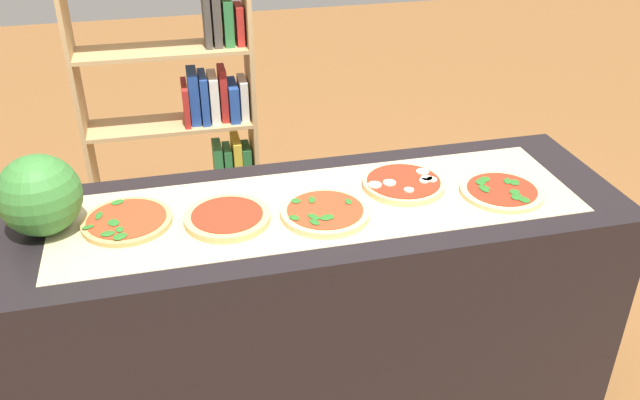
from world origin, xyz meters
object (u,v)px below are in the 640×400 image
pizza_mozzarella_3 (403,184)px  bookshelf (196,134)px  pizza_spinach_0 (126,221)px  watermelon (39,195)px  pizza_spinach_4 (502,191)px  pizza_spinach_2 (325,212)px  pizza_plain_1 (227,217)px

pizza_mozzarella_3 → bookshelf: bookshelf is taller
pizza_spinach_0 → watermelon: size_ratio=1.12×
pizza_spinach_4 → bookshelf: size_ratio=0.19×
watermelon → pizza_spinach_2: bearing=-7.9°
watermelon → pizza_spinach_4: bearing=-4.7°
pizza_spinach_2 → bookshelf: bookshelf is taller
pizza_plain_1 → pizza_mozzarella_3: (0.62, 0.08, 0.00)m
pizza_spinach_0 → pizza_spinach_2: 0.62m
pizza_plain_1 → pizza_spinach_4: pizza_plain_1 is taller
pizza_mozzarella_3 → pizza_spinach_4: bearing=-21.7°
pizza_spinach_4 → pizza_spinach_2: bearing=179.9°
pizza_mozzarella_3 → pizza_spinach_4: size_ratio=1.00×
pizza_spinach_2 → watermelon: 0.87m
pizza_mozzarella_3 → pizza_spinach_4: 0.33m
pizza_spinach_4 → watermelon: watermelon is taller
pizza_spinach_2 → pizza_mozzarella_3: pizza_mozzarella_3 is taller
pizza_spinach_4 → pizza_mozzarella_3: bearing=158.3°
pizza_spinach_2 → pizza_mozzarella_3: (0.31, 0.12, 0.00)m
pizza_spinach_4 → bookshelf: 1.57m
pizza_spinach_0 → pizza_spinach_4: 1.23m
pizza_spinach_0 → bookshelf: bearing=75.8°
pizza_plain_1 → bookshelf: bearing=91.1°
pizza_spinach_0 → pizza_mozzarella_3: pizza_mozzarella_3 is taller
pizza_spinach_2 → pizza_spinach_4: 0.62m
pizza_mozzarella_3 → bookshelf: bearing=119.9°
pizza_mozzarella_3 → watermelon: (-1.16, -0.00, 0.11)m
pizza_spinach_0 → bookshelf: 1.19m
pizza_plain_1 → bookshelf: size_ratio=0.19×
pizza_spinach_0 → pizza_mozzarella_3: 0.92m
pizza_spinach_2 → watermelon: size_ratio=1.14×
pizza_spinach_4 → watermelon: size_ratio=1.12×
watermelon → bookshelf: (0.52, 1.11, -0.34)m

